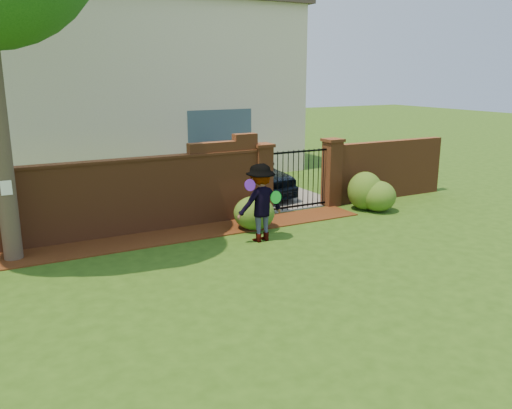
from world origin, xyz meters
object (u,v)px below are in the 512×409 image
man (261,203)px  frisbee_green (276,197)px  car (247,172)px  frisbee_purple (250,185)px

man → frisbee_green: man is taller
car → man: bearing=-117.1°
car → frisbee_green: (-1.50, -4.27, 0.27)m
car → frisbee_green: size_ratio=14.69×
car → frisbee_purple: (-2.14, -4.28, 0.61)m
frisbee_purple → frisbee_green: size_ratio=0.90×
car → man: size_ratio=2.41×
man → frisbee_green: bearing=156.2°
frisbee_purple → frisbee_green: (0.64, 0.01, -0.34)m
frisbee_purple → frisbee_green: bearing=1.2°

